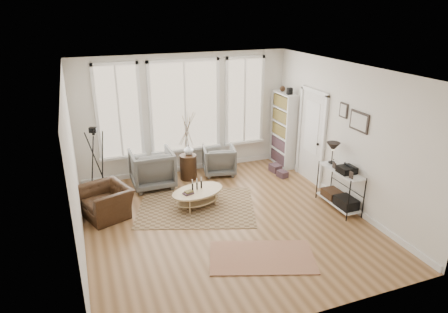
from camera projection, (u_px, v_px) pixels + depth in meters
name	position (u px, v px, depth m)	size (l,w,h in m)	color
room	(226.00, 152.00, 7.27)	(5.50, 5.54, 2.90)	#976C43
bay_window	(185.00, 108.00, 9.55)	(4.14, 0.12, 2.24)	tan
door	(312.00, 135.00, 9.20)	(0.09, 1.06, 2.22)	white
bookcase	(284.00, 129.00, 10.16)	(0.31, 0.85, 2.06)	white
low_shelf	(340.00, 185.00, 8.10)	(0.38, 1.08, 1.30)	white
wall_art	(355.00, 118.00, 7.70)	(0.04, 0.88, 0.44)	black
rug_main	(196.00, 207.00, 8.28)	(2.36, 1.77, 0.01)	brown
rug_runner	(262.00, 257.00, 6.63)	(1.73, 0.96, 0.01)	brown
coffee_table	(198.00, 194.00, 8.22)	(1.30, 1.02, 0.52)	tan
armchair_left	(152.00, 168.00, 9.10)	(0.93, 0.96, 0.87)	#62625D
armchair_right	(219.00, 160.00, 9.81)	(0.75, 0.78, 0.71)	#62625D
side_table	(188.00, 147.00, 9.35)	(0.40, 0.40, 1.68)	#362012
vase	(189.00, 150.00, 9.45)	(0.22, 0.22, 0.23)	silver
accent_chair	(106.00, 201.00, 7.86)	(0.82, 0.94, 0.61)	#362012
tripod_camera	(97.00, 164.00, 8.59)	(0.54, 0.54, 1.54)	black
book_stack_near	(275.00, 168.00, 10.01)	(0.23, 0.29, 0.19)	brown
book_stack_far	(282.00, 174.00, 9.69)	(0.19, 0.24, 0.16)	brown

